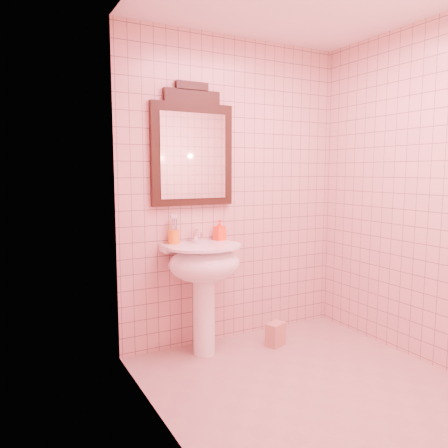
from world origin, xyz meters
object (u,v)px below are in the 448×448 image
pedestal_sink (204,271)px  toothbrush_cup (174,237)px  mirror (192,149)px  soap_dispenser (220,230)px  towel (276,334)px

pedestal_sink → toothbrush_cup: toothbrush_cup is taller
pedestal_sink → mirror: bearing=90.0°
toothbrush_cup → soap_dispenser: bearing=-1.3°
towel → pedestal_sink: bearing=168.1°
mirror → towel: bearing=-29.0°
towel → toothbrush_cup: bearing=159.7°
mirror → toothbrush_cup: mirror is taller
pedestal_sink → mirror: (0.00, 0.20, 0.93)m
pedestal_sink → mirror: 0.95m
toothbrush_cup → pedestal_sink: bearing=-41.5°
soap_dispenser → towel: size_ratio=0.89×
mirror → towel: 1.64m
soap_dispenser → mirror: bearing=156.8°
pedestal_sink → towel: (0.58, -0.12, -0.57)m
mirror → toothbrush_cup: (-0.18, -0.04, -0.67)m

